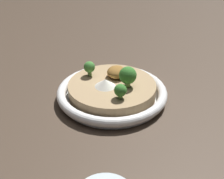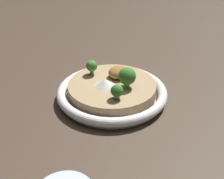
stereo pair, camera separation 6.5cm
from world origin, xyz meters
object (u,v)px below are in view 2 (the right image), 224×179
(risotto_bowl, at_px, (112,91))
(broccoli_front_left, at_px, (92,66))
(broccoli_back_right, at_px, (117,91))
(broccoli_back, at_px, (127,77))

(risotto_bowl, xyz_separation_m, broccoli_front_left, (-0.02, -0.06, 0.04))
(risotto_bowl, xyz_separation_m, broccoli_back_right, (0.05, 0.04, 0.04))
(risotto_bowl, xyz_separation_m, broccoli_back, (0.00, 0.04, 0.05))
(broccoli_back_right, relative_size, broccoli_front_left, 0.90)
(broccoli_back_right, bearing_deg, broccoli_front_left, -126.90)
(risotto_bowl, bearing_deg, broccoli_back, 89.51)
(broccoli_back, xyz_separation_m, broccoli_front_left, (-0.02, -0.10, -0.01))
(risotto_bowl, height_order, broccoli_back, broccoli_back)
(broccoli_back, relative_size, broccoli_back_right, 1.46)
(risotto_bowl, height_order, broccoli_front_left, broccoli_front_left)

